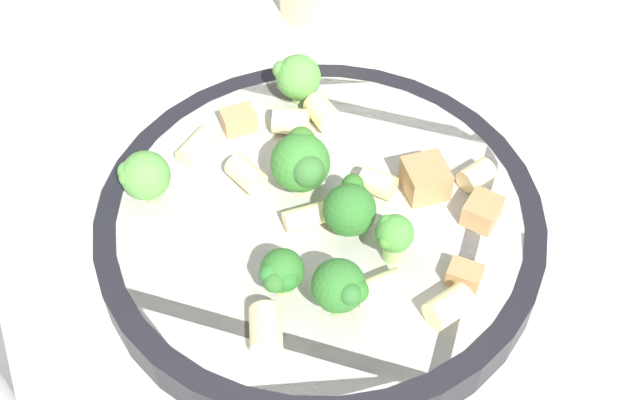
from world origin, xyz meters
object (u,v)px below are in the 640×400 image
at_px(rigatoni_7, 378,287).
at_px(chicken_chunk_1, 482,211).
at_px(rigatoni_8, 196,145).
at_px(broccoli_floret_2, 341,287).
at_px(broccoli_floret_4, 298,77).
at_px(rigatoni_3, 322,113).
at_px(rigatoni_5, 378,183).
at_px(broccoli_floret_0, 281,273).
at_px(broccoli_floret_3, 352,205).
at_px(chicken_chunk_3, 465,275).
at_px(rigatoni_1, 449,306).
at_px(rigatoni_6, 291,121).
at_px(rigatoni_9, 476,175).
at_px(broccoli_floret_5, 392,237).
at_px(pasta_bowl, 320,222).
at_px(chicken_chunk_2, 238,120).
at_px(rigatoni_0, 302,215).
at_px(rigatoni_4, 246,174).
at_px(rigatoni_2, 266,328).
at_px(broccoli_floret_6, 302,162).
at_px(chicken_chunk_0, 425,179).
at_px(broccoli_floret_1, 144,176).

xyz_separation_m(rigatoni_7, chicken_chunk_1, (-0.01, -0.08, 0.00)).
bearing_deg(rigatoni_8, broccoli_floret_2, 167.03).
relative_size(broccoli_floret_4, rigatoni_8, 1.34).
xyz_separation_m(rigatoni_3, chicken_chunk_1, (-0.13, 0.00, -0.00)).
height_order(broccoli_floret_4, rigatoni_5, broccoli_floret_4).
xyz_separation_m(broccoli_floret_0, broccoli_floret_3, (0.00, -0.06, -0.00)).
bearing_deg(chicken_chunk_3, rigatoni_8, 8.46).
distance_m(rigatoni_1, rigatoni_8, 0.20).
bearing_deg(rigatoni_5, rigatoni_3, -20.95).
bearing_deg(rigatoni_6, rigatoni_1, 162.24).
height_order(rigatoni_9, chicken_chunk_3, rigatoni_9).
xyz_separation_m(rigatoni_1, rigatoni_8, (0.20, 0.00, -0.00)).
bearing_deg(broccoli_floret_5, rigatoni_9, -93.37).
bearing_deg(broccoli_floret_2, pasta_bowl, -41.19).
relative_size(broccoli_floret_5, rigatoni_7, 1.19).
distance_m(rigatoni_5, rigatoni_7, 0.08).
distance_m(rigatoni_6, chicken_chunk_2, 0.04).
distance_m(pasta_bowl, broccoli_floret_0, 0.07).
bearing_deg(rigatoni_3, pasta_bowl, 129.14).
relative_size(rigatoni_0, chicken_chunk_1, 1.18).
bearing_deg(rigatoni_6, broccoli_floret_5, 159.68).
relative_size(rigatoni_4, chicken_chunk_1, 1.10).
height_order(rigatoni_2, rigatoni_5, rigatoni_2).
bearing_deg(chicken_chunk_2, pasta_bowl, 167.39).
distance_m(rigatoni_6, chicken_chunk_1, 0.14).
distance_m(broccoli_floret_0, broccoli_floret_6, 0.08).
distance_m(rigatoni_0, chicken_chunk_1, 0.11).
bearing_deg(rigatoni_4, chicken_chunk_2, -40.23).
xyz_separation_m(pasta_bowl, rigatoni_0, (0.00, 0.01, 0.02)).
height_order(broccoli_floret_0, rigatoni_9, broccoli_floret_0).
bearing_deg(rigatoni_1, chicken_chunk_0, -46.37).
relative_size(rigatoni_2, rigatoni_5, 1.14).
distance_m(rigatoni_3, chicken_chunk_0, 0.09).
height_order(broccoli_floret_1, chicken_chunk_0, broccoli_floret_1).
height_order(broccoli_floret_1, broccoli_floret_6, broccoli_floret_6).
bearing_deg(rigatoni_6, chicken_chunk_2, 35.86).
bearing_deg(broccoli_floret_3, broccoli_floret_0, 91.23).
relative_size(rigatoni_4, rigatoni_8, 0.86).
height_order(broccoli_floret_6, rigatoni_4, broccoli_floret_6).
xyz_separation_m(rigatoni_2, rigatoni_9, (-0.02, -0.17, -0.00)).
xyz_separation_m(broccoli_floret_0, chicken_chunk_0, (-0.02, -0.12, -0.01)).
bearing_deg(rigatoni_2, broccoli_floret_6, -59.25).
height_order(rigatoni_2, rigatoni_9, rigatoni_2).
relative_size(broccoli_floret_3, rigatoni_0, 1.33).
relative_size(broccoli_floret_2, rigatoni_2, 1.62).
xyz_separation_m(rigatoni_9, chicken_chunk_0, (0.02, 0.03, 0.00)).
xyz_separation_m(broccoli_floret_4, broccoli_floret_6, (-0.06, 0.06, 0.00)).
xyz_separation_m(rigatoni_2, rigatoni_5, (0.02, -0.12, -0.00)).
distance_m(broccoli_floret_1, chicken_chunk_3, 0.20).
xyz_separation_m(broccoli_floret_4, rigatoni_3, (-0.03, 0.01, -0.01)).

